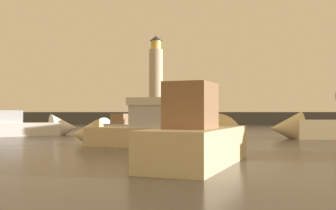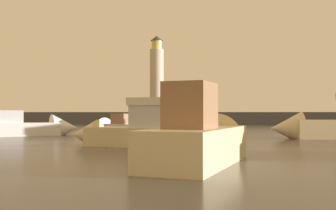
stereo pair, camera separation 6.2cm
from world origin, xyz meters
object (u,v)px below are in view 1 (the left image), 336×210
object	(u,v)px
motorboat_3	(35,127)
motorboat_4	(206,139)
motorboat_2	(328,125)
motorboat_5	(129,131)
lighthouse	(156,76)
motorboat_1	(111,128)
mooring_buoy	(213,130)

from	to	relation	value
motorboat_3	motorboat_4	xyz separation A→B (m)	(14.69, -16.94, 0.21)
motorboat_3	motorboat_4	size ratio (longest dim) A/B	0.96
motorboat_2	motorboat_5	distance (m)	15.55
motorboat_2	lighthouse	bearing A→B (deg)	116.42
lighthouse	motorboat_4	world-z (taller)	lighthouse
motorboat_4	motorboat_2	bearing A→B (deg)	60.51
lighthouse	motorboat_5	xyz separation A→B (m)	(4.82, -44.44, -7.12)
motorboat_1	motorboat_2	bearing A→B (deg)	-13.13
motorboat_3	motorboat_2	bearing A→B (deg)	-4.20
motorboat_2	motorboat_3	bearing A→B (deg)	175.80
motorboat_5	mooring_buoy	bearing A→B (deg)	66.89
motorboat_2	mooring_buoy	size ratio (longest dim) A/B	9.36
lighthouse	motorboat_2	xyz separation A→B (m)	(17.91, -36.05, -6.98)
motorboat_1	motorboat_3	xyz separation A→B (m)	(-6.00, -2.32, 0.08)
motorboat_2	motorboat_3	distance (m)	23.37
motorboat_5	motorboat_4	bearing A→B (deg)	-56.80
motorboat_3	mooring_buoy	distance (m)	14.92
motorboat_1	motorboat_4	xyz separation A→B (m)	(8.69, -19.27, 0.29)
motorboat_1	motorboat_4	world-z (taller)	motorboat_4
motorboat_1	motorboat_3	distance (m)	6.44
motorboat_5	mooring_buoy	world-z (taller)	motorboat_5
mooring_buoy	motorboat_2	bearing A→B (deg)	-16.90
motorboat_1	motorboat_4	size ratio (longest dim) A/B	0.73
lighthouse	motorboat_5	distance (m)	45.27
motorboat_1	motorboat_5	world-z (taller)	motorboat_5
motorboat_2	motorboat_4	size ratio (longest dim) A/B	1.05
motorboat_4	motorboat_1	bearing A→B (deg)	114.28
lighthouse	motorboat_5	bearing A→B (deg)	-83.81
motorboat_3	mooring_buoy	xyz separation A→B (m)	(14.89, 0.84, -0.20)
motorboat_4	mooring_buoy	size ratio (longest dim) A/B	8.94
lighthouse	mooring_buoy	xyz separation A→B (m)	(9.49, -33.49, -7.52)
motorboat_3	motorboat_4	distance (m)	22.43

